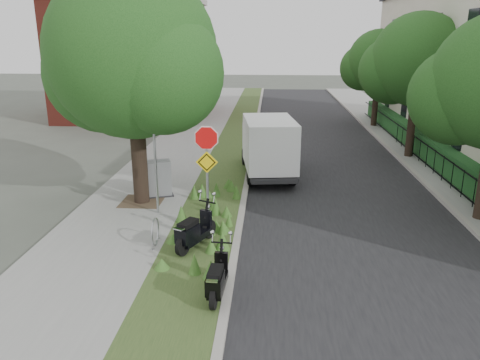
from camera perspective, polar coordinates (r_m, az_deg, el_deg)
The scene contains 20 objects.
ground at distance 13.42m, azimuth 1.79°, elevation -7.53°, with size 120.00×120.00×0.00m, color #4C5147.
sidewalk_near at distance 23.33m, azimuth -7.83°, elevation 3.24°, with size 3.50×60.00×0.12m, color gray.
verge at distance 22.95m, azimuth -1.08°, elevation 3.17°, with size 2.00×60.00×0.12m, color #2F4A20.
kerb_near at distance 22.89m, azimuth 1.42°, elevation 3.14°, with size 0.20×60.00×0.13m, color #9E9991.
road at distance 23.03m, azimuth 10.16°, elevation 2.81°, with size 7.00×60.00×0.01m, color black.
kerb_far at distance 23.67m, azimuth 18.62°, elevation 2.71°, with size 0.20×60.00×0.13m, color #9E9991.
footpath_far at distance 24.17m, azimuth 22.52°, elevation 2.57°, with size 3.20×60.00×0.12m, color gray.
street_tree_main at distance 15.72m, azimuth -13.14°, elevation 13.80°, with size 6.21×5.54×7.66m.
bare_post at distance 14.85m, azimuth -10.34°, elevation 3.31°, with size 0.08×0.08×4.00m.
bike_hoop at distance 13.03m, azimuth -10.31°, elevation -6.21°, with size 0.06×0.78×0.77m.
sign_assembly at distance 13.30m, azimuth -4.07°, elevation 2.85°, with size 0.94×0.08×3.22m.
fence_far at distance 23.73m, azimuth 20.40°, elevation 4.07°, with size 0.04×24.00×1.00m.
hedge_far at distance 23.94m, azimuth 22.01°, elevation 4.00°, with size 1.00×24.00×1.10m, color #17401A.
brick_building at distance 35.61m, azimuth -12.79°, elevation 14.50°, with size 9.40×10.40×8.30m.
far_tree_b at distance 23.22m, azimuth 20.69°, elevation 13.04°, with size 4.83×4.31×6.56m.
far_tree_c at distance 30.98m, azimuth 16.42°, elevation 13.42°, with size 4.37×3.89×5.93m.
scooter_near at distance 10.35m, azimuth -2.86°, elevation -12.41°, with size 0.39×1.65×0.78m.
scooter_far at distance 12.61m, azimuth -5.86°, elevation -6.63°, with size 0.92×1.68×0.86m.
box_truck at distance 19.20m, azimuth 3.42°, elevation 4.40°, with size 2.39×4.84×2.11m.
utility_cabinet at distance 16.89m, azimuth -9.88°, elevation 0.13°, with size 1.12×0.92×1.28m.
Camera 1 is at (0.38, -12.19, 5.60)m, focal length 35.00 mm.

